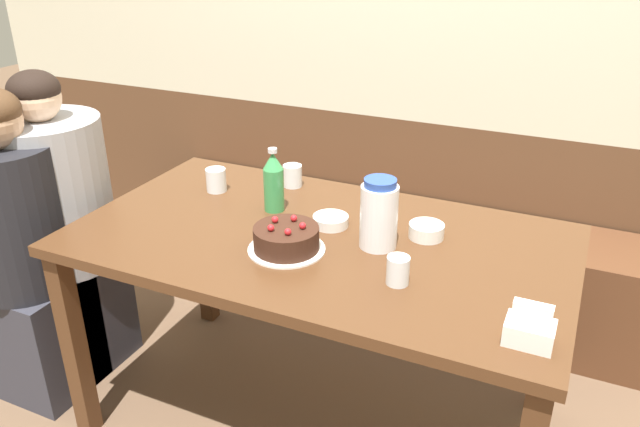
# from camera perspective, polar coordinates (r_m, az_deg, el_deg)

# --- Properties ---
(ground_plane) EXTENTS (12.00, 12.00, 0.00)m
(ground_plane) POSITION_cam_1_polar(r_m,az_deg,el_deg) (2.35, -0.10, -18.23)
(ground_plane) COLOR brown
(back_wall) EXTENTS (4.80, 0.04, 2.50)m
(back_wall) POSITION_cam_1_polar(r_m,az_deg,el_deg) (2.72, 9.60, 17.12)
(back_wall) COLOR brown
(back_wall) RESTS_ON ground_plane
(bench_seat) EXTENTS (2.35, 0.38, 0.47)m
(bench_seat) POSITION_cam_1_polar(r_m,az_deg,el_deg) (2.84, 6.93, -4.05)
(bench_seat) COLOR #56331E
(bench_seat) RESTS_ON ground_plane
(dining_table) EXTENTS (1.52, 0.85, 0.74)m
(dining_table) POSITION_cam_1_polar(r_m,az_deg,el_deg) (1.96, -0.11, -4.23)
(dining_table) COLOR #4C2D19
(dining_table) RESTS_ON ground_plane
(birthday_cake) EXTENTS (0.23, 0.23, 0.09)m
(birthday_cake) POSITION_cam_1_polar(r_m,az_deg,el_deg) (1.82, -3.10, -2.35)
(birthday_cake) COLOR white
(birthday_cake) RESTS_ON dining_table
(water_pitcher) EXTENTS (0.11, 0.11, 0.21)m
(water_pitcher) POSITION_cam_1_polar(r_m,az_deg,el_deg) (1.82, 5.41, -0.07)
(water_pitcher) COLOR white
(water_pitcher) RESTS_ON dining_table
(soju_bottle) EXTENTS (0.07, 0.07, 0.22)m
(soju_bottle) POSITION_cam_1_polar(r_m,az_deg,el_deg) (2.06, -4.27, 2.96)
(soju_bottle) COLOR #388E4C
(soju_bottle) RESTS_ON dining_table
(napkin_holder) EXTENTS (0.11, 0.08, 0.11)m
(napkin_holder) POSITION_cam_1_polar(r_m,az_deg,el_deg) (1.52, 18.63, -9.96)
(napkin_holder) COLOR white
(napkin_holder) RESTS_ON dining_table
(bowl_soup_white) EXTENTS (0.11, 0.11, 0.03)m
(bowl_soup_white) POSITION_cam_1_polar(r_m,az_deg,el_deg) (1.98, 0.98, -0.67)
(bowl_soup_white) COLOR white
(bowl_soup_white) RESTS_ON dining_table
(bowl_rice_small) EXTENTS (0.11, 0.11, 0.04)m
(bowl_rice_small) POSITION_cam_1_polar(r_m,az_deg,el_deg) (1.93, 9.70, -1.56)
(bowl_rice_small) COLOR white
(bowl_rice_small) RESTS_ON dining_table
(glass_water_tall) EXTENTS (0.06, 0.06, 0.08)m
(glass_water_tall) POSITION_cam_1_polar(r_m,az_deg,el_deg) (1.67, 7.14, -5.18)
(glass_water_tall) COLOR silver
(glass_water_tall) RESTS_ON dining_table
(glass_tumbler_short) EXTENTS (0.07, 0.07, 0.08)m
(glass_tumbler_short) POSITION_cam_1_polar(r_m,az_deg,el_deg) (2.26, -9.48, 3.04)
(glass_tumbler_short) COLOR silver
(glass_tumbler_short) RESTS_ON dining_table
(glass_shot_small) EXTENTS (0.07, 0.07, 0.08)m
(glass_shot_small) POSITION_cam_1_polar(r_m,az_deg,el_deg) (2.27, -2.53, 3.47)
(glass_shot_small) COLOR silver
(glass_shot_small) RESTS_ON dining_table
(person_teal_shirt) EXTENTS (0.34, 0.34, 1.15)m
(person_teal_shirt) POSITION_cam_1_polar(r_m,az_deg,el_deg) (2.41, -25.55, -3.58)
(person_teal_shirt) COLOR #33333D
(person_teal_shirt) RESTS_ON ground_plane
(person_pale_blue_shirt) EXTENTS (0.40, 0.40, 1.17)m
(person_pale_blue_shirt) POSITION_cam_1_polar(r_m,az_deg,el_deg) (2.50, -22.60, -1.22)
(person_pale_blue_shirt) COLOR #33333D
(person_pale_blue_shirt) RESTS_ON ground_plane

